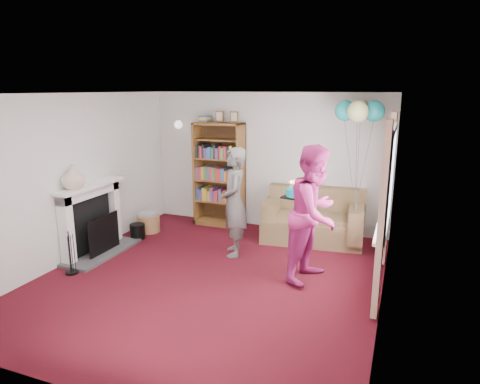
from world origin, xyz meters
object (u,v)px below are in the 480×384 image
at_px(birthday_cake, 296,193).
at_px(person_striped, 234,202).
at_px(person_magenta, 315,214).
at_px(sofa, 313,221).
at_px(bookcase, 220,175).

bearing_deg(birthday_cake, person_striped, 160.29).
height_order(person_magenta, birthday_cake, person_magenta).
relative_size(person_striped, birthday_cake, 5.25).
distance_m(person_striped, birthday_cake, 1.18).
relative_size(sofa, person_magenta, 0.90).
bearing_deg(person_magenta, birthday_cake, 95.21).
bearing_deg(bookcase, person_striped, -58.37).
xyz_separation_m(person_striped, birthday_cake, (1.07, -0.38, 0.33)).
xyz_separation_m(sofa, birthday_cake, (0.04, -1.51, 0.85)).
relative_size(sofa, person_striped, 0.98).
relative_size(bookcase, birthday_cake, 6.67).
bearing_deg(bookcase, person_magenta, -39.43).
bearing_deg(person_striped, birthday_cake, 46.28).
bearing_deg(birthday_cake, bookcase, 137.52).
distance_m(sofa, person_magenta, 1.70).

